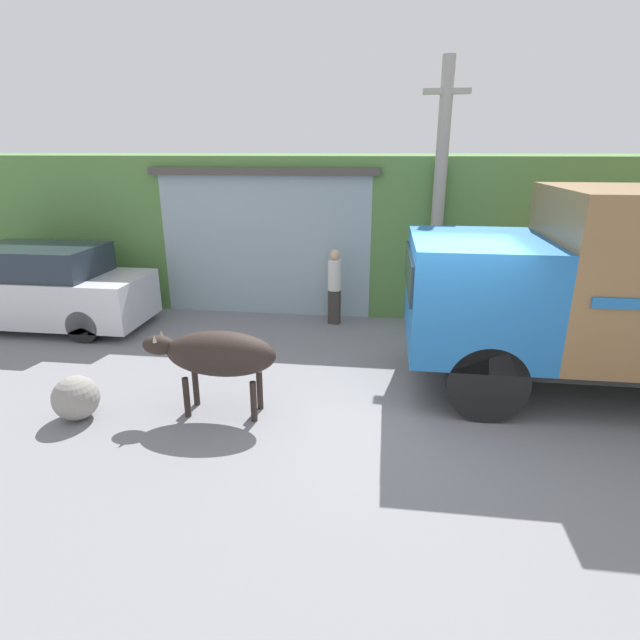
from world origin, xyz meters
The scene contains 8 objects.
ground_plane centered at (0.00, 0.00, 0.00)m, with size 60.00×60.00×0.00m, color gray.
hillside_embankment centered at (0.00, 7.54, 1.75)m, with size 32.00×6.89×3.50m.
building_backdrop centered at (-3.28, 5.29, 1.65)m, with size 5.02×2.70×3.26m.
brown_cow centered at (-2.88, -0.55, 0.91)m, with size 1.93×0.64×1.25m.
parked_suv centered at (-7.84, 2.57, 0.84)m, with size 4.61×1.75×1.74m.
pedestrian_on_hill centered at (-1.65, 3.56, 0.92)m, with size 0.34×0.34×1.64m.
utility_pole centered at (0.43, 3.90, 2.76)m, with size 0.90×0.25×5.32m.
roadside_rock centered at (-4.84, -0.97, 0.32)m, with size 0.64×0.64×0.64m.
Camera 1 is at (-0.62, -6.75, 3.63)m, focal length 28.00 mm.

